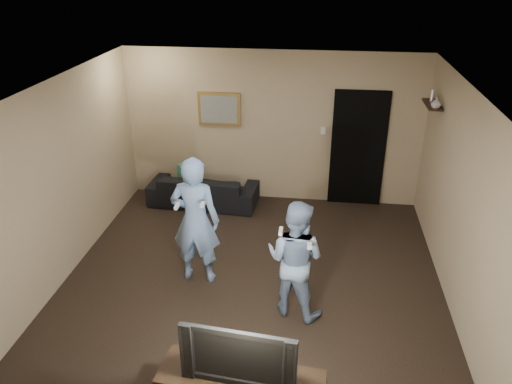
# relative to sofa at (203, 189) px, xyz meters

# --- Properties ---
(ground) EXTENTS (5.00, 5.00, 0.00)m
(ground) POSITION_rel_sofa_xyz_m (1.15, -2.09, -0.27)
(ground) COLOR black
(ground) RESTS_ON ground
(ceiling) EXTENTS (5.00, 5.00, 0.04)m
(ceiling) POSITION_rel_sofa_xyz_m (1.15, -2.09, 2.33)
(ceiling) COLOR silver
(ceiling) RESTS_ON wall_back
(wall_back) EXTENTS (5.00, 0.04, 2.60)m
(wall_back) POSITION_rel_sofa_xyz_m (1.15, 0.41, 1.03)
(wall_back) COLOR tan
(wall_back) RESTS_ON ground
(wall_front) EXTENTS (5.00, 0.04, 2.60)m
(wall_front) POSITION_rel_sofa_xyz_m (1.15, -4.59, 1.03)
(wall_front) COLOR tan
(wall_front) RESTS_ON ground
(wall_left) EXTENTS (0.04, 5.00, 2.60)m
(wall_left) POSITION_rel_sofa_xyz_m (-1.35, -2.09, 1.03)
(wall_left) COLOR tan
(wall_left) RESTS_ON ground
(wall_right) EXTENTS (0.04, 5.00, 2.60)m
(wall_right) POSITION_rel_sofa_xyz_m (3.65, -2.09, 1.03)
(wall_right) COLOR tan
(wall_right) RESTS_ON ground
(sofa) EXTENTS (1.89, 0.83, 0.54)m
(sofa) POSITION_rel_sofa_xyz_m (0.00, 0.00, 0.00)
(sofa) COLOR black
(sofa) RESTS_ON ground
(throw_pillow) EXTENTS (0.46, 0.28, 0.44)m
(throw_pillow) POSITION_rel_sofa_xyz_m (-0.22, 0.00, 0.21)
(throw_pillow) COLOR #1C5548
(throw_pillow) RESTS_ON sofa
(painting_frame) EXTENTS (0.72, 0.05, 0.57)m
(painting_frame) POSITION_rel_sofa_xyz_m (0.25, 0.38, 1.33)
(painting_frame) COLOR olive
(painting_frame) RESTS_ON wall_back
(painting_canvas) EXTENTS (0.62, 0.01, 0.47)m
(painting_canvas) POSITION_rel_sofa_xyz_m (0.25, 0.36, 1.33)
(painting_canvas) COLOR slate
(painting_canvas) RESTS_ON painting_frame
(doorway) EXTENTS (0.90, 0.06, 2.00)m
(doorway) POSITION_rel_sofa_xyz_m (2.60, 0.38, 0.73)
(doorway) COLOR black
(doorway) RESTS_ON ground
(light_switch) EXTENTS (0.08, 0.02, 0.12)m
(light_switch) POSITION_rel_sofa_xyz_m (2.00, 0.38, 1.03)
(light_switch) COLOR silver
(light_switch) RESTS_ON wall_back
(wall_shelf) EXTENTS (0.20, 0.60, 0.03)m
(wall_shelf) POSITION_rel_sofa_xyz_m (3.54, -0.29, 1.72)
(wall_shelf) COLOR black
(wall_shelf) RESTS_ON wall_right
(shelf_vase) EXTENTS (0.17, 0.17, 0.15)m
(shelf_vase) POSITION_rel_sofa_xyz_m (3.54, -0.52, 1.81)
(shelf_vase) COLOR #B0B0B5
(shelf_vase) RESTS_ON wall_shelf
(shelf_figurine) EXTENTS (0.06, 0.06, 0.18)m
(shelf_figurine) POSITION_rel_sofa_xyz_m (3.54, -0.19, 1.82)
(shelf_figurine) COLOR silver
(shelf_figurine) RESTS_ON wall_shelf
(television) EXTENTS (1.04, 0.23, 0.60)m
(television) POSITION_rel_sofa_xyz_m (1.35, -4.32, 0.55)
(television) COLOR black
(television) RESTS_ON tv_console
(wii_player_left) EXTENTS (0.66, 0.52, 1.75)m
(wii_player_left) POSITION_rel_sofa_xyz_m (0.42, -2.17, 0.60)
(wii_player_left) COLOR #7BA0D6
(wii_player_left) RESTS_ON ground
(wii_player_right) EXTENTS (0.87, 0.78, 1.49)m
(wii_player_right) POSITION_rel_sofa_xyz_m (1.73, -2.68, 0.47)
(wii_player_right) COLOR #8199BB
(wii_player_right) RESTS_ON ground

